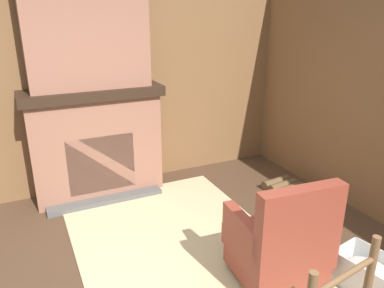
# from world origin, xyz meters

# --- Properties ---
(wood_panel_wall_left) EXTENTS (0.06, 5.56, 2.58)m
(wood_panel_wall_left) POSITION_xyz_m (-2.51, 0.00, 1.29)
(wood_panel_wall_left) COLOR brown
(wood_panel_wall_left) RESTS_ON ground
(fireplace_hearth) EXTENTS (0.63, 1.54, 1.28)m
(fireplace_hearth) POSITION_xyz_m (-2.26, 0.00, 0.64)
(fireplace_hearth) COLOR #93604C
(fireplace_hearth) RESTS_ON ground
(chimney_breast) EXTENTS (0.37, 1.27, 1.28)m
(chimney_breast) POSITION_xyz_m (-2.27, 0.00, 1.92)
(chimney_breast) COLOR #93604C
(chimney_breast) RESTS_ON fireplace_hearth
(area_rug) EXTENTS (3.25, 1.82, 0.01)m
(area_rug) POSITION_xyz_m (-0.53, 0.42, 0.01)
(area_rug) COLOR #C6B789
(area_rug) RESTS_ON ground
(armchair) EXTENTS (0.70, 0.72, 0.95)m
(armchair) POSITION_xyz_m (-0.07, 0.94, 0.35)
(armchair) COLOR brown
(armchair) RESTS_ON ground
(firewood_stack) EXTENTS (0.39, 0.43, 0.11)m
(firewood_stack) POSITION_xyz_m (-1.37, 2.03, 0.06)
(firewood_stack) COLOR brown
(firewood_stack) RESTS_ON ground
(laundry_basket) EXTENTS (0.56, 0.42, 0.29)m
(laundry_basket) POSITION_xyz_m (0.32, 1.54, 0.14)
(laundry_basket) COLOR white
(laundry_basket) RESTS_ON ground
(oil_lamp_vase) EXTENTS (0.09, 0.09, 0.31)m
(oil_lamp_vase) POSITION_xyz_m (-2.31, -0.49, 1.39)
(oil_lamp_vase) COLOR #99B29E
(oil_lamp_vase) RESTS_ON fireplace_hearth
(storage_case) EXTENTS (0.17, 0.26, 0.15)m
(storage_case) POSITION_xyz_m (-2.31, 0.51, 1.36)
(storage_case) COLOR black
(storage_case) RESTS_ON fireplace_hearth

